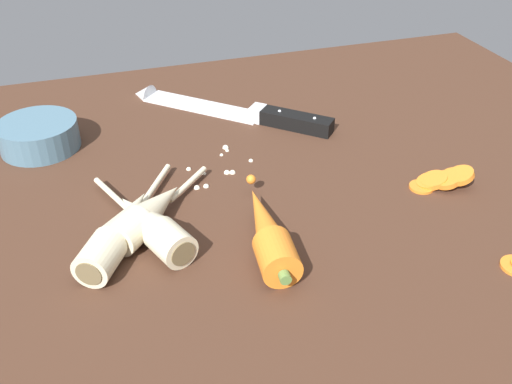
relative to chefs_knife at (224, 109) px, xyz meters
The scene contains 9 objects.
ground_plane 23.41cm from the chefs_knife, 96.85° to the right, with size 120.00×90.00×4.00cm, color #42281C.
chefs_knife is the anchor object (origin of this frame).
whole_carrot 33.98cm from the chefs_knife, 97.13° to the right, with size 5.57×19.01×4.20cm.
parsnip_front 32.65cm from the chefs_knife, 119.59° to the right, with size 9.44×19.52×4.00cm.
parsnip_mid_left 34.42cm from the chefs_knife, 124.63° to the right, with size 13.55×20.56×4.00cm.
parsnip_mid_right 30.60cm from the chefs_knife, 121.28° to the right, with size 14.26×14.76×4.00cm.
carrot_slice_stack 35.65cm from the chefs_knife, 54.31° to the right, with size 8.10×4.60×3.13cm.
prep_bowl 27.87cm from the chefs_knife, behind, with size 11.00×11.00×4.00cm.
mince_crumbs 16.88cm from the chefs_knife, 107.48° to the right, with size 9.29×9.69×0.89cm.
Camera 1 is at (-18.00, -57.96, 41.06)cm, focal length 40.94 mm.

